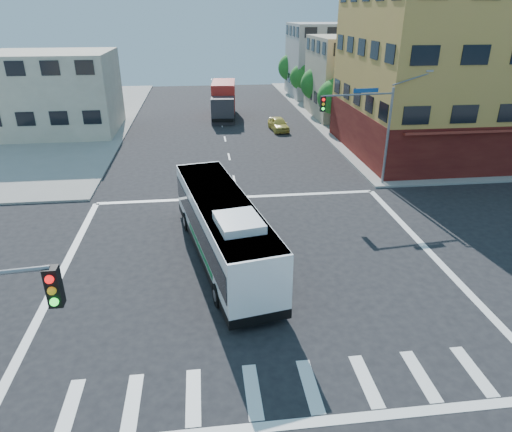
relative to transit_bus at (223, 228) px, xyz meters
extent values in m
plane|color=black|center=(1.46, -1.16, -1.79)|extent=(120.00, 120.00, 0.00)
cube|color=gray|center=(36.46, 33.84, -1.72)|extent=(50.00, 50.00, 0.15)
cube|color=#B68841|center=(21.46, 17.34, 5.21)|extent=(18.00, 15.00, 14.00)
cube|color=maroon|center=(21.46, 17.34, 0.21)|extent=(18.09, 15.08, 4.00)
cube|color=maroon|center=(21.46, 10.24, 1.81)|extent=(16.00, 1.60, 0.51)
cube|color=tan|center=(18.46, 32.84, 2.71)|extent=(12.00, 10.00, 9.00)
cube|color=#999994|center=(18.46, 46.84, 3.21)|extent=(12.00, 10.00, 10.00)
cube|color=beige|center=(-15.54, 28.84, 2.21)|extent=(12.00, 10.00, 8.00)
cylinder|color=slate|center=(12.26, 9.64, 1.71)|extent=(0.18, 0.18, 7.00)
cylinder|color=slate|center=(9.76, 9.39, 4.81)|extent=(5.01, 0.62, 0.12)
cube|color=black|center=(7.26, 9.14, 4.31)|extent=(0.32, 0.30, 1.00)
sphere|color=#FF0C0C|center=(7.26, 8.97, 4.61)|extent=(0.20, 0.20, 0.20)
sphere|color=yellow|center=(7.26, 8.97, 4.31)|extent=(0.20, 0.20, 0.20)
sphere|color=#19FF33|center=(7.26, 8.97, 4.01)|extent=(0.20, 0.20, 0.20)
cube|color=navy|center=(10.26, 9.44, 5.06)|extent=(1.80, 0.22, 0.28)
cube|color=gray|center=(14.76, 9.89, 6.21)|extent=(0.50, 0.22, 0.14)
cube|color=black|center=(-4.34, -11.46, 4.31)|extent=(0.32, 0.30, 1.00)
sphere|color=#FF0C0C|center=(-4.34, -11.63, 4.61)|extent=(0.20, 0.20, 0.20)
sphere|color=yellow|center=(-4.34, -11.63, 4.31)|extent=(0.20, 0.20, 0.20)
sphere|color=#19FF33|center=(-4.34, -11.63, 4.01)|extent=(0.20, 0.20, 0.20)
cylinder|color=#352413|center=(13.26, 26.84, -0.83)|extent=(0.28, 0.28, 1.92)
sphere|color=#195A1B|center=(13.26, 26.84, 1.57)|extent=(3.60, 3.60, 3.60)
sphere|color=#195A1B|center=(13.66, 26.54, 2.47)|extent=(2.52, 2.52, 2.52)
cylinder|color=#352413|center=(13.26, 34.84, -0.79)|extent=(0.28, 0.28, 1.99)
sphere|color=#195A1B|center=(13.26, 34.84, 1.72)|extent=(3.80, 3.80, 3.80)
sphere|color=#195A1B|center=(13.66, 34.54, 2.67)|extent=(2.66, 2.66, 2.66)
cylinder|color=#352413|center=(13.26, 42.84, -0.85)|extent=(0.28, 0.28, 1.89)
sphere|color=#195A1B|center=(13.26, 42.84, 1.46)|extent=(3.40, 3.40, 3.40)
sphere|color=#195A1B|center=(13.66, 42.54, 2.31)|extent=(2.38, 2.38, 2.38)
cylinder|color=#352413|center=(13.26, 50.84, -0.78)|extent=(0.28, 0.28, 2.03)
sphere|color=#195A1B|center=(13.26, 50.84, 1.84)|extent=(4.00, 4.00, 4.00)
sphere|color=#195A1B|center=(13.66, 50.54, 2.84)|extent=(2.80, 2.80, 2.80)
cube|color=black|center=(0.00, 0.02, -1.23)|extent=(4.91, 12.64, 0.46)
cube|color=white|center=(0.00, 0.02, 0.04)|extent=(4.89, 12.62, 2.93)
cube|color=black|center=(0.00, 0.02, 0.22)|extent=(4.87, 12.26, 1.29)
cube|color=black|center=(-1.15, 6.02, 0.11)|extent=(2.38, 0.51, 1.39)
cube|color=#E5590C|center=(-1.15, 6.05, 1.14)|extent=(1.94, 0.42, 0.29)
cube|color=white|center=(0.00, 0.02, 1.44)|extent=(4.79, 12.37, 0.12)
cube|color=white|center=(0.57, -3.01, 1.69)|extent=(2.23, 2.57, 0.37)
cube|color=#03672B|center=(-1.21, -0.73, -0.71)|extent=(1.08, 5.56, 0.29)
cube|color=#03672B|center=(1.39, -0.24, -0.71)|extent=(1.08, 5.56, 0.29)
cylinder|color=black|center=(-1.95, 3.67, -1.26)|extent=(0.50, 1.11, 1.07)
cylinder|color=#99999E|center=(-2.09, 3.64, -1.26)|extent=(0.14, 0.53, 0.53)
cylinder|color=black|center=(0.46, 4.13, -1.26)|extent=(0.50, 1.11, 1.07)
cylinder|color=#99999E|center=(0.61, 4.16, -1.26)|extent=(0.14, 0.53, 0.53)
cylinder|color=black|center=(-0.47, -4.09, -1.26)|extent=(0.50, 1.11, 1.07)
cylinder|color=#99999E|center=(-0.61, -4.12, -1.26)|extent=(0.14, 0.53, 0.53)
cylinder|color=black|center=(1.94, -3.63, -1.26)|extent=(0.50, 1.11, 1.07)
cylinder|color=#99999E|center=(2.08, -3.60, -1.26)|extent=(0.14, 0.53, 0.53)
cube|color=#2B2A30|center=(1.66, 30.73, -0.36)|extent=(2.73, 2.63, 2.86)
cube|color=black|center=(1.57, 29.69, 0.08)|extent=(2.31, 0.28, 1.10)
cube|color=red|center=(2.02, 34.90, 0.52)|extent=(3.15, 6.36, 3.30)
cube|color=black|center=(1.91, 33.58, -1.19)|extent=(3.16, 8.97, 0.33)
cylinder|color=black|center=(0.53, 31.05, -1.24)|extent=(0.40, 1.12, 1.10)
cylinder|color=black|center=(2.83, 30.85, -1.24)|extent=(0.40, 1.12, 1.10)
cylinder|color=black|center=(0.80, 34.23, -1.24)|extent=(0.40, 1.12, 1.10)
cylinder|color=black|center=(3.10, 34.03, -1.24)|extent=(0.40, 1.12, 1.10)
cylinder|color=black|center=(1.03, 36.97, -1.24)|extent=(0.40, 1.12, 1.10)
cylinder|color=black|center=(3.34, 36.77, -1.24)|extent=(0.40, 1.12, 1.10)
imported|color=gold|center=(7.32, 26.68, -1.10)|extent=(2.01, 4.20, 1.39)
camera|label=1|loc=(-0.82, -20.73, 10.08)|focal=32.00mm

